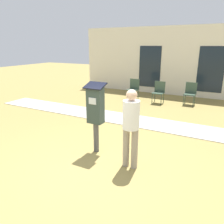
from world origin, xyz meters
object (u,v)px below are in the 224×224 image
(outdoor_chair_left, at_px, (134,87))
(outdoor_chair_middle, at_px, (159,91))
(outdoor_chair_right, at_px, (190,92))
(person_standing, at_px, (131,123))
(parking_meter, at_px, (95,109))

(outdoor_chair_left, distance_m, outdoor_chair_middle, 1.20)
(outdoor_chair_right, bearing_deg, outdoor_chair_middle, 172.24)
(outdoor_chair_middle, bearing_deg, outdoor_chair_left, 166.18)
(person_standing, bearing_deg, outdoor_chair_left, 98.13)
(parking_meter, height_order, outdoor_chair_right, parking_meter)
(person_standing, distance_m, outdoor_chair_right, 5.59)
(outdoor_chair_left, relative_size, outdoor_chair_right, 1.00)
(parking_meter, height_order, outdoor_chair_left, parking_meter)
(parking_meter, relative_size, outdoor_chair_middle, 1.77)
(outdoor_chair_left, bearing_deg, parking_meter, -91.77)
(parking_meter, bearing_deg, outdoor_chair_middle, 89.89)
(parking_meter, xyz_separation_m, outdoor_chair_right, (1.21, 5.32, -0.49))
(outdoor_chair_left, distance_m, outdoor_chair_right, 2.40)
(outdoor_chair_left, xyz_separation_m, outdoor_chair_middle, (1.20, -0.14, 0.00))
(outdoor_chair_middle, relative_size, outdoor_chair_right, 1.00)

